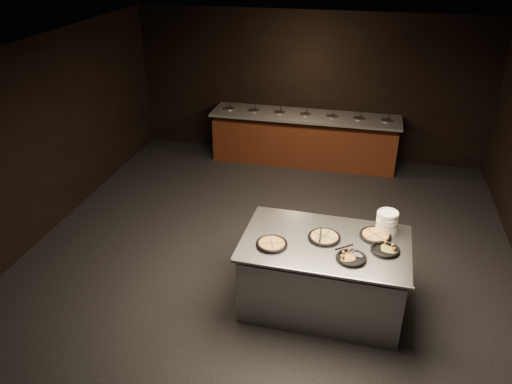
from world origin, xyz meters
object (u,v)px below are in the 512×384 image
Objects in this scene: pan_veggie_whole at (272,244)px; serving_counter at (323,275)px; plate_stack at (387,222)px; pan_cheese_whole at (324,237)px.

serving_counter is at bearing 19.65° from pan_veggie_whole.
plate_stack is 0.72× the size of pan_veggie_whole.
serving_counter is 5.35× the size of pan_veggie_whole.
serving_counter is 0.52m from pan_cheese_whole.
plate_stack is (0.69, 0.40, 0.63)m from serving_counter.
plate_stack reaches higher than serving_counter.
plate_stack is 0.79m from pan_cheese_whole.
serving_counter is at bearing -70.34° from pan_cheese_whole.
pan_veggie_whole is 0.65m from pan_cheese_whole.
pan_veggie_whole is at bearing -159.01° from serving_counter.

